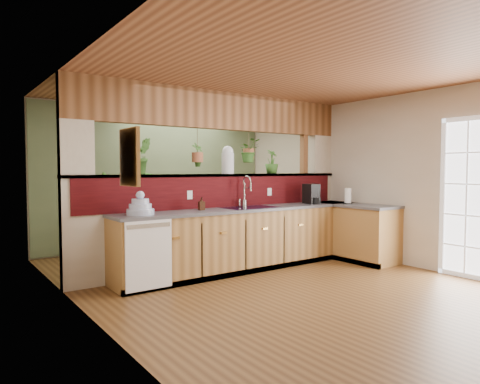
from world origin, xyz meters
TOP-DOWN VIEW (x-y plane):
  - ground at (0.00, 0.00)m, footprint 4.60×7.00m
  - ceiling at (0.00, 0.00)m, footprint 4.60×7.00m
  - wall_back at (0.00, 3.50)m, footprint 4.60×0.02m
  - wall_left at (-2.30, 0.00)m, footprint 0.02×7.00m
  - wall_right at (2.30, 0.00)m, footprint 0.02×7.00m
  - pass_through_partition at (0.03, 1.35)m, footprint 4.60×0.21m
  - pass_through_ledge at (0.00, 1.35)m, footprint 4.60×0.21m
  - header_beam at (0.00, 1.35)m, footprint 4.60×0.15m
  - sage_backwall at (0.00, 3.48)m, footprint 4.55×0.02m
  - countertop at (0.84, 0.87)m, footprint 4.14×1.52m
  - dishwasher at (-1.48, 0.66)m, footprint 0.58×0.03m
  - navy_sink at (0.25, 0.98)m, footprint 0.82×0.50m
  - french_door at (2.27, -1.30)m, footprint 0.06×1.02m
  - framed_print at (-2.27, -0.80)m, footprint 0.04×0.35m
  - faucet at (0.29, 1.13)m, footprint 0.20×0.20m
  - dish_stack at (-1.46, 0.94)m, footprint 0.34×0.34m
  - soap_dispenser at (-0.54, 1.03)m, footprint 0.09×0.09m
  - coffee_maker at (1.47, 0.93)m, footprint 0.17×0.29m
  - paper_towel at (1.91, 0.55)m, footprint 0.13×0.13m
  - glass_jar at (0.11, 1.35)m, footprint 0.19×0.19m
  - ledge_plant_left at (-1.27, 1.35)m, footprint 0.28×0.23m
  - ledge_plant_right at (0.98, 1.35)m, footprint 0.29×0.29m
  - hanging_plant_a at (-0.42, 1.35)m, footprint 0.21×0.16m
  - hanging_plant_b at (0.51, 1.35)m, footprint 0.37×0.33m
  - shelving_console at (-0.70, 3.25)m, footprint 1.39×0.61m
  - shelf_plant_a at (-1.14, 3.25)m, footprint 0.27×0.21m
  - shelf_plant_b at (-0.33, 3.25)m, footprint 0.33×0.33m
  - floor_plant at (0.68, 2.30)m, footprint 0.82×0.74m

SIDE VIEW (x-z plane):
  - ground at x=0.00m, z-range -0.01..0.01m
  - floor_plant at x=0.68m, z-range 0.00..0.82m
  - countertop at x=0.84m, z-range 0.00..0.90m
  - dishwasher at x=-1.48m, z-range 0.05..0.87m
  - shelving_console at x=-0.70m, z-range 0.05..0.95m
  - navy_sink at x=0.25m, z-range 0.73..0.91m
  - soap_dispenser at x=-0.54m, z-range 0.90..1.08m
  - dish_stack at x=-1.46m, z-range 0.84..1.14m
  - paper_towel at x=1.91m, z-range 0.89..1.16m
  - coffee_maker at x=1.47m, z-range 0.89..1.21m
  - french_door at x=2.27m, z-range -0.03..2.13m
  - faucet at x=0.29m, z-range 0.92..1.38m
  - shelf_plant_b at x=-0.33m, z-range 0.95..1.41m
  - shelf_plant_a at x=-1.14m, z-range 0.95..1.42m
  - pass_through_partition at x=0.03m, z-range -0.11..2.49m
  - wall_back at x=0.00m, z-range 0.00..2.60m
  - wall_left at x=-2.30m, z-range 0.00..2.60m
  - wall_right at x=2.30m, z-range 0.00..2.60m
  - sage_backwall at x=0.00m, z-range 0.02..2.58m
  - pass_through_ledge at x=0.00m, z-range 1.35..1.39m
  - framed_print at x=-2.27m, z-range 1.32..1.78m
  - ledge_plant_right at x=0.98m, z-range 1.39..1.78m
  - glass_jar at x=0.11m, z-range 1.39..1.81m
  - ledge_plant_left at x=-1.27m, z-range 1.39..1.87m
  - hanging_plant_a at x=-0.42m, z-range 1.53..2.02m
  - hanging_plant_b at x=0.51m, z-range 1.67..2.15m
  - header_beam at x=0.00m, z-range 2.05..2.60m
  - ceiling at x=0.00m, z-range 2.60..2.60m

